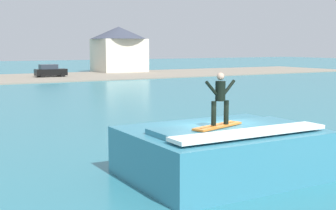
# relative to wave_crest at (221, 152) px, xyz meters

# --- Properties ---
(ground_plane) EXTENTS (260.00, 260.00, 0.00)m
(ground_plane) POSITION_rel_wave_crest_xyz_m (-0.04, 0.38, -0.85)
(ground_plane) COLOR teal
(wave_crest) EXTENTS (6.08, 4.76, 1.81)m
(wave_crest) POSITION_rel_wave_crest_xyz_m (0.00, 0.00, 0.00)
(wave_crest) COLOR teal
(wave_crest) RESTS_ON ground_plane
(surfboard) EXTENTS (2.09, 1.06, 0.06)m
(surfboard) POSITION_rel_wave_crest_xyz_m (-0.51, -0.49, 0.99)
(surfboard) COLOR orange
(surfboard) RESTS_ON wave_crest
(surfer) EXTENTS (1.15, 0.32, 1.66)m
(surfer) POSITION_rel_wave_crest_xyz_m (-0.42, -0.48, 1.94)
(surfer) COLOR black
(surfer) RESTS_ON surfboard
(car_far_shore) EXTENTS (4.27, 2.02, 1.86)m
(car_far_shore) POSITION_rel_wave_crest_xyz_m (8.70, 51.41, 0.09)
(car_far_shore) COLOR black
(car_far_shore) RESTS_ON ground_plane
(house_gabled_white) EXTENTS (9.40, 9.40, 7.57)m
(house_gabled_white) POSITION_rel_wave_crest_xyz_m (22.44, 59.01, 3.33)
(house_gabled_white) COLOR beige
(house_gabled_white) RESTS_ON ground_plane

